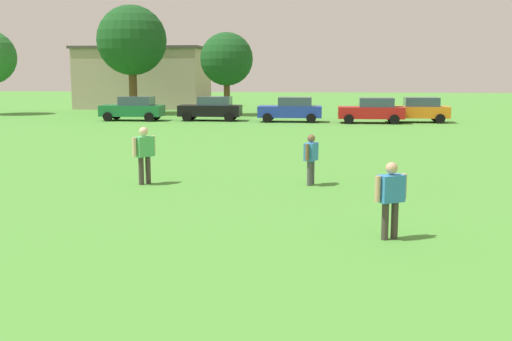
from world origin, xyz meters
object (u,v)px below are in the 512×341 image
object	(u,v)px
bystander_near_trees	(144,150)
tree_center	(132,41)
tree_far_right	(227,59)
parked_car_green_0	(133,108)
parked_car_black_1	(211,108)
parked_car_blue_2	(291,109)
adult_bystander	(391,194)
parked_car_red_3	(372,110)
parked_car_orange_4	(417,110)
bystander_midfield	(311,155)

from	to	relation	value
bystander_near_trees	tree_center	world-z (taller)	tree_center
tree_far_right	parked_car_green_0	bearing A→B (deg)	-131.33
parked_car_black_1	parked_car_blue_2	size ratio (longest dim) A/B	1.00
parked_car_blue_2	parked_car_black_1	bearing A→B (deg)	-4.90
adult_bystander	parked_car_red_3	world-z (taller)	parked_car_red_3
parked_car_green_0	parked_car_black_1	distance (m)	5.46
parked_car_green_0	parked_car_black_1	world-z (taller)	same
tree_far_right	parked_car_blue_2	bearing A→B (deg)	-49.21
parked_car_red_3	bystander_near_trees	bearing A→B (deg)	70.84
adult_bystander	tree_center	distance (m)	41.11
parked_car_red_3	parked_car_orange_4	world-z (taller)	same
bystander_near_trees	parked_car_green_0	world-z (taller)	bystander_near_trees
parked_car_orange_4	tree_far_right	xyz separation A→B (m)	(-13.90, 5.75, 3.49)
bystander_near_trees	parked_car_black_1	xyz separation A→B (m)	(-2.59, 25.15, -0.17)
adult_bystander	parked_car_orange_4	distance (m)	31.21
parked_car_blue_2	parked_car_green_0	bearing A→B (deg)	0.39
parked_car_green_0	tree_far_right	distance (m)	9.18
adult_bystander	bystander_midfield	distance (m)	6.27
parked_car_blue_2	tree_center	world-z (taller)	tree_center
bystander_near_trees	parked_car_green_0	bearing A→B (deg)	-125.17
bystander_midfield	tree_center	size ratio (longest dim) A/B	0.18
parked_car_black_1	parked_car_orange_4	bearing A→B (deg)	-179.71
bystander_midfield	tree_far_right	world-z (taller)	tree_far_right
bystander_midfield	tree_far_right	size ratio (longest dim) A/B	0.24
parked_car_orange_4	tree_center	world-z (taller)	tree_center
adult_bystander	parked_car_black_1	distance (m)	32.16
bystander_midfield	parked_car_blue_2	world-z (taller)	parked_car_blue_2
parked_car_green_0	tree_far_right	world-z (taller)	tree_far_right
bystander_near_trees	parked_car_red_3	distance (m)	25.64
parked_car_green_0	tree_center	size ratio (longest dim) A/B	0.50
bystander_near_trees	parked_car_black_1	distance (m)	25.29
parked_car_blue_2	parked_car_red_3	distance (m)	5.41
adult_bystander	tree_far_right	size ratio (longest dim) A/B	0.24
adult_bystander	bystander_near_trees	distance (m)	8.78
bystander_near_trees	parked_car_orange_4	xyz separation A→B (m)	(11.49, 25.22, -0.17)
parked_car_red_3	parked_car_orange_4	size ratio (longest dim) A/B	1.00
bystander_near_trees	parked_car_blue_2	distance (m)	24.86
parked_car_green_0	tree_center	distance (m)	8.81
parked_car_green_0	parked_car_orange_4	bearing A→B (deg)	-178.16
parked_car_blue_2	tree_center	xyz separation A→B (m)	(-13.19, 6.86, 4.99)
parked_car_green_0	tree_far_right	bearing A→B (deg)	-131.33
parked_car_red_3	parked_car_orange_4	distance (m)	3.23
bystander_midfield	parked_car_blue_2	bearing A→B (deg)	24.79
parked_car_black_1	parked_car_orange_4	xyz separation A→B (m)	(14.08, 0.07, 0.00)
parked_car_blue_2	parked_car_orange_4	world-z (taller)	same
parked_car_red_3	tree_far_right	xyz separation A→B (m)	(-10.83, 6.75, 3.49)
parked_car_orange_4	tree_far_right	bearing A→B (deg)	-22.46
tree_far_right	parked_car_red_3	bearing A→B (deg)	-31.94
parked_car_orange_4	bystander_near_trees	bearing A→B (deg)	65.52
bystander_midfield	parked_car_orange_4	bearing A→B (deg)	5.50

